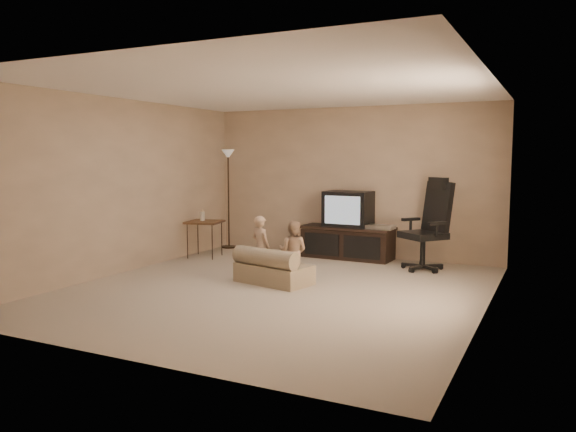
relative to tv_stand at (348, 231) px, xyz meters
name	(u,v)px	position (x,y,z in m)	size (l,w,h in m)	color
floor	(277,289)	(-0.05, -2.49, -0.46)	(5.50, 5.50, 0.00)	#B9AB93
room_shell	(277,169)	(-0.05, -2.49, 1.06)	(5.50, 5.50, 5.50)	white
tv_stand	(348,231)	(0.00, 0.00, 0.00)	(1.57, 0.63, 1.11)	black
office_chair	(428,237)	(1.38, -0.38, 0.03)	(0.89, 0.89, 1.37)	black
side_table	(204,222)	(-2.20, -0.94, 0.12)	(0.65, 0.65, 0.82)	brown
floor_lamp	(228,176)	(-2.35, 0.06, 0.86)	(0.28, 0.28, 1.80)	black
child_sofa	(272,269)	(-0.26, -2.23, -0.27)	(1.08, 0.76, 0.48)	tan
toddler_left	(261,247)	(-0.55, -2.00, -0.03)	(0.32, 0.23, 0.87)	tan
toddler_right	(293,251)	(-0.08, -1.96, -0.05)	(0.40, 0.22, 0.82)	tan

